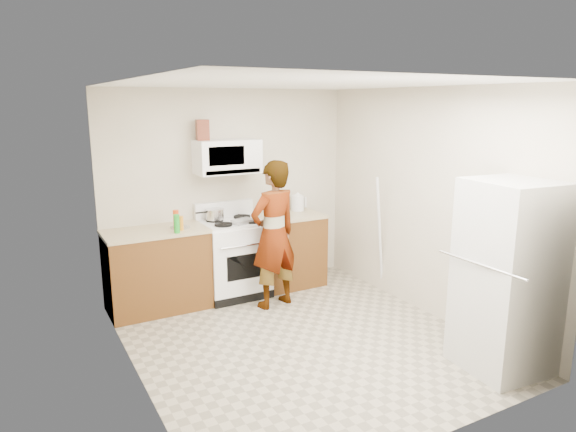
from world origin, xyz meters
TOP-DOWN VIEW (x-y plane):
  - floor at (0.00, 0.00)m, footprint 3.60×3.60m
  - back_wall at (0.00, 1.79)m, footprint 3.20×0.02m
  - right_wall at (1.59, 0.00)m, footprint 0.02×3.60m
  - cabinet_left at (-1.04, 1.49)m, footprint 1.12×0.62m
  - counter_left at (-1.04, 1.49)m, footprint 1.14×0.64m
  - cabinet_right at (0.68, 1.49)m, footprint 0.80×0.62m
  - counter_right at (0.68, 1.49)m, footprint 0.82×0.64m
  - gas_range at (-0.10, 1.48)m, footprint 0.76×0.65m
  - microwave at (-0.10, 1.61)m, footprint 0.76×0.38m
  - person at (0.17, 0.93)m, footprint 0.70×0.53m
  - fridge at (1.30, -1.32)m, footprint 0.76×0.76m
  - kettle at (0.89, 1.64)m, footprint 0.21×0.21m
  - jug at (-0.38, 1.65)m, footprint 0.16×0.16m
  - saucepan at (-0.28, 1.60)m, footprint 0.26×0.26m
  - tray at (-0.04, 1.33)m, footprint 0.28×0.22m
  - bottle_spray at (-0.81, 1.42)m, footprint 0.08×0.08m
  - bottle_hot_sauce at (-0.78, 1.34)m, footprint 0.06×0.06m
  - bottle_green_cap at (-0.86, 1.25)m, footprint 0.07×0.07m
  - pot_lid at (-0.76, 1.46)m, footprint 0.25×0.25m
  - broom at (1.51, 0.68)m, footprint 0.30×0.18m

SIDE VIEW (x-z plane):
  - floor at x=0.00m, z-range 0.00..0.00m
  - cabinet_left at x=-1.04m, z-range 0.00..0.90m
  - cabinet_right at x=0.68m, z-range 0.00..0.90m
  - gas_range at x=-0.10m, z-range -0.08..1.05m
  - broom at x=1.51m, z-range 0.01..1.48m
  - fridge at x=1.30m, z-range 0.00..1.70m
  - person at x=0.17m, z-range 0.00..1.71m
  - counter_left at x=-1.04m, z-range 0.90..0.93m
  - counter_right at x=0.68m, z-range 0.90..0.93m
  - pot_lid at x=-0.76m, z-range 0.94..0.95m
  - tray at x=-0.04m, z-range 0.93..0.98m
  - saucepan at x=-0.28m, z-range 0.95..1.07m
  - bottle_hot_sauce at x=-0.78m, z-range 0.94..1.10m
  - kettle at x=0.89m, z-range 0.94..1.14m
  - bottle_green_cap at x=-0.86m, z-range 0.94..1.14m
  - bottle_spray at x=-0.81m, z-range 0.94..1.15m
  - back_wall at x=0.00m, z-range 0.00..2.50m
  - right_wall at x=1.59m, z-range 0.00..2.50m
  - microwave at x=-0.10m, z-range 1.50..1.90m
  - jug at x=-0.38m, z-range 1.90..2.14m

